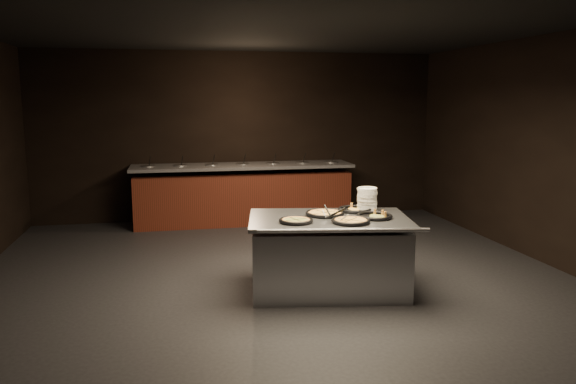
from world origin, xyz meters
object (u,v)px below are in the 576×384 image
at_px(serving_counter, 329,256).
at_px(pan_cheese_whole, 325,213).
at_px(pan_veggie_whole, 296,221).
at_px(plate_stack, 367,199).

height_order(serving_counter, pan_cheese_whole, pan_cheese_whole).
distance_m(pan_veggie_whole, pan_cheese_whole, 0.50).
distance_m(plate_stack, pan_veggie_whole, 1.06).
height_order(plate_stack, pan_cheese_whole, plate_stack).
relative_size(plate_stack, pan_cheese_whole, 0.60).
height_order(pan_veggie_whole, pan_cheese_whole, same).
relative_size(serving_counter, pan_cheese_whole, 4.38).
height_order(serving_counter, pan_veggie_whole, pan_veggie_whole).
xyz_separation_m(serving_counter, pan_cheese_whole, (-0.01, 0.14, 0.45)).
height_order(serving_counter, plate_stack, plate_stack).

